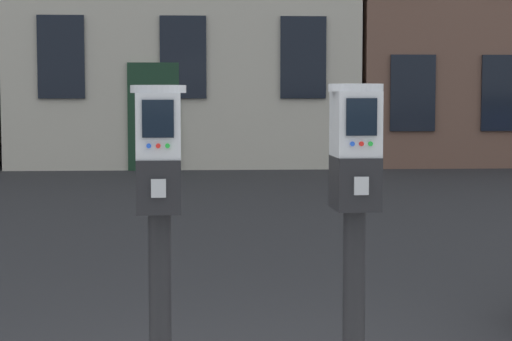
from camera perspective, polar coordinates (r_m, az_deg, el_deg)
name	(u,v)px	position (r m, az deg, el deg)	size (l,w,h in m)	color
parking_meter_near_kerb	(159,196)	(3.62, -6.00, -1.58)	(0.22, 0.25, 1.39)	black
parking_meter_twin_adjacent	(355,194)	(3.67, 6.12, -1.43)	(0.22, 0.25, 1.39)	black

